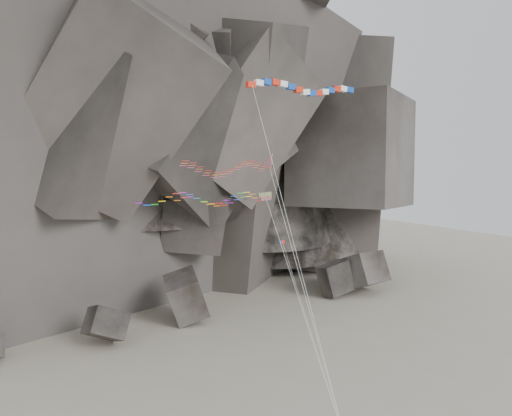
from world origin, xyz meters
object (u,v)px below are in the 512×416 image
delta_kite (223,167)px  pennant_kite (293,277)px  parafoil_kite (200,199)px  banner_kite (304,89)px

delta_kite → pennant_kite: delta_kite is taller
delta_kite → parafoil_kite: size_ratio=1.18×
banner_kite → pennant_kite: (-1.25, -0.23, -18.52)m
delta_kite → banner_kite: size_ratio=0.78×
delta_kite → parafoil_kite: bearing=177.9°
delta_kite → pennant_kite: bearing=-14.1°
pennant_kite → parafoil_kite: bearing=172.7°
banner_kite → parafoil_kite: (-10.49, 1.50, -10.45)m
parafoil_kite → banner_kite: bearing=7.7°
delta_kite → banner_kite: (8.10, -1.43, 7.55)m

